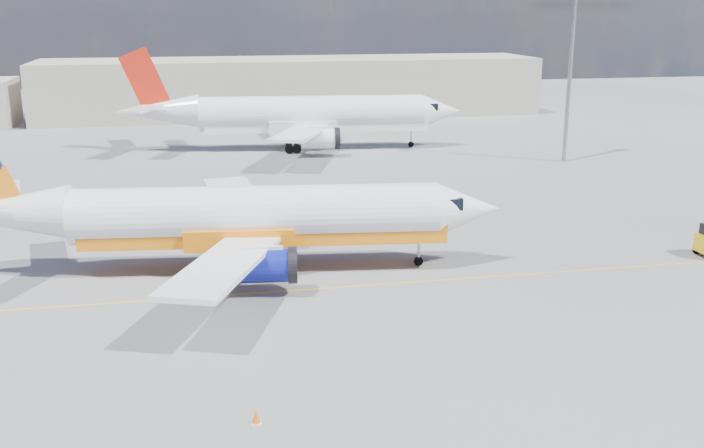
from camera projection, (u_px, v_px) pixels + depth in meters
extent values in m
plane|color=#5A5A5E|center=(375.00, 305.00, 41.45)|extent=(240.00, 240.00, 0.00)
cube|color=gold|center=(363.00, 286.00, 44.28)|extent=(70.00, 0.15, 0.01)
cube|color=#B0A797|center=(292.00, 87.00, 112.13)|extent=(70.00, 14.00, 8.00)
cylinder|color=white|center=(257.00, 213.00, 46.07)|extent=(21.58, 5.76, 3.30)
cone|color=white|center=(468.00, 209.00, 47.05)|extent=(4.24, 3.73, 3.30)
cone|color=white|center=(10.00, 213.00, 44.87)|extent=(7.11, 3.90, 3.13)
cube|color=black|center=(446.00, 201.00, 46.80)|extent=(1.90, 2.41, 0.68)
cube|color=orange|center=(266.00, 231.00, 46.41)|extent=(21.51, 5.18, 1.16)
cube|color=white|center=(239.00, 201.00, 52.71)|extent=(4.56, 11.94, 0.78)
cube|color=white|center=(224.00, 265.00, 39.67)|extent=(7.02, 11.99, 0.78)
cylinder|color=navy|center=(268.00, 223.00, 50.78)|extent=(3.68, 2.24, 1.84)
cylinder|color=navy|center=(264.00, 266.00, 42.40)|extent=(3.68, 2.24, 1.84)
cylinder|color=black|center=(292.00, 222.00, 50.90)|extent=(0.72, 2.08, 2.04)
cylinder|color=black|center=(293.00, 265.00, 42.52)|extent=(0.72, 2.08, 2.04)
cube|color=white|center=(1.00, 190.00, 47.57)|extent=(3.04, 5.17, 0.17)
cylinder|color=gray|center=(419.00, 246.00, 47.44)|extent=(0.19, 0.19, 2.04)
cylinder|color=black|center=(419.00, 261.00, 47.69)|extent=(0.57, 0.29, 0.54)
cylinder|color=black|center=(228.00, 252.00, 48.97)|extent=(0.91, 0.47, 0.87)
cylinder|color=black|center=(223.00, 276.00, 44.50)|extent=(0.91, 0.47, 0.87)
cylinder|color=white|center=(312.00, 113.00, 85.38)|extent=(24.47, 6.06, 3.74)
cone|color=white|center=(441.00, 111.00, 86.78)|extent=(4.74, 4.15, 3.74)
cone|color=white|center=(163.00, 111.00, 83.72)|extent=(8.01, 4.28, 3.56)
cube|color=black|center=(427.00, 106.00, 86.47)|extent=(2.11, 2.70, 0.77)
cube|color=white|center=(317.00, 124.00, 85.78)|extent=(24.41, 5.40, 1.32)
cube|color=white|center=(295.00, 113.00, 92.87)|extent=(5.43, 13.59, 0.88)
cube|color=white|center=(300.00, 133.00, 78.10)|extent=(7.74, 13.63, 0.88)
cylinder|color=white|center=(315.00, 125.00, 90.73)|extent=(4.15, 2.46, 2.09)
cylinder|color=white|center=(320.00, 139.00, 81.24)|extent=(4.15, 2.46, 2.09)
cylinder|color=black|center=(330.00, 125.00, 90.90)|extent=(0.77, 2.35, 2.31)
cylinder|color=black|center=(337.00, 139.00, 81.41)|extent=(0.77, 2.35, 2.31)
cube|color=red|center=(145.00, 80.00, 82.65)|extent=(5.18, 0.83, 6.87)
cube|color=white|center=(151.00, 101.00, 86.74)|extent=(3.55, 5.90, 0.20)
cube|color=white|center=(141.00, 109.00, 79.99)|extent=(4.42, 6.01, 0.20)
cylinder|color=gray|center=(411.00, 135.00, 87.16)|extent=(0.22, 0.22, 2.31)
cylinder|color=black|center=(411.00, 144.00, 87.44)|extent=(0.64, 0.32, 0.62)
cylinder|color=black|center=(292.00, 141.00, 88.63)|extent=(1.03, 0.51, 0.99)
cylinder|color=black|center=(293.00, 149.00, 83.57)|extent=(1.03, 0.51, 0.99)
cylinder|color=black|center=(697.00, 249.00, 50.02)|extent=(0.56, 0.23, 0.56)
cube|color=white|center=(256.00, 423.00, 29.73)|extent=(0.40, 0.40, 0.04)
cone|color=#E86109|center=(256.00, 416.00, 29.66)|extent=(0.34, 0.34, 0.52)
cylinder|color=gray|center=(570.00, 69.00, 77.08)|extent=(0.41, 0.41, 18.56)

